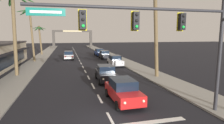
# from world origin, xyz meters

# --- Properties ---
(ground_plane) EXTENTS (220.00, 220.00, 0.00)m
(ground_plane) POSITION_xyz_m (0.00, 0.00, 0.00)
(ground_plane) COLOR black
(sidewalk_right) EXTENTS (3.20, 110.00, 0.14)m
(sidewalk_right) POSITION_xyz_m (7.80, 20.00, 0.07)
(sidewalk_right) COLOR gray
(sidewalk_right) RESTS_ON ground
(sidewalk_left) EXTENTS (3.20, 110.00, 0.14)m
(sidewalk_left) POSITION_xyz_m (-7.80, 20.00, 0.07)
(sidewalk_left) COLOR gray
(sidewalk_left) RESTS_ON ground
(lane_markings) EXTENTS (4.28, 89.72, 0.01)m
(lane_markings) POSITION_xyz_m (0.40, 21.09, 0.00)
(lane_markings) COLOR silver
(lane_markings) RESTS_ON ground
(traffic_signal_mast) EXTENTS (11.07, 0.41, 7.11)m
(traffic_signal_mast) POSITION_xyz_m (3.00, -0.28, 5.06)
(traffic_signal_mast) COLOR #2D2D33
(traffic_signal_mast) RESTS_ON ground
(sedan_lead_at_stop_bar) EXTENTS (2.00, 4.47, 1.68)m
(sedan_lead_at_stop_bar) POSITION_xyz_m (1.55, 2.90, 0.85)
(sedan_lead_at_stop_bar) COLOR red
(sedan_lead_at_stop_bar) RESTS_ON ground
(sedan_third_in_queue) EXTENTS (2.06, 4.50, 1.68)m
(sedan_third_in_queue) POSITION_xyz_m (1.60, 9.16, 0.85)
(sedan_third_in_queue) COLOR black
(sedan_third_in_queue) RESTS_ON ground
(sedan_oncoming_far) EXTENTS (1.96, 4.45, 1.68)m
(sedan_oncoming_far) POSITION_xyz_m (-1.99, 28.36, 0.85)
(sedan_oncoming_far) COLOR silver
(sedan_oncoming_far) RESTS_ON ground
(sedan_parked_nearest_kerb) EXTENTS (2.04, 4.49, 1.68)m
(sedan_parked_nearest_kerb) POSITION_xyz_m (5.13, 33.05, 0.85)
(sedan_parked_nearest_kerb) COLOR navy
(sedan_parked_nearest_kerb) RESTS_ON ground
(sedan_parked_mid_kerb) EXTENTS (2.03, 4.48, 1.68)m
(sedan_parked_mid_kerb) POSITION_xyz_m (5.05, 18.30, 0.85)
(sedan_parked_mid_kerb) COLOR silver
(sedan_parked_mid_kerb) RESTS_ON ground
(sedan_parked_far_kerb) EXTENTS (1.96, 4.46, 1.68)m
(sedan_parked_far_kerb) POSITION_xyz_m (5.24, 27.51, 0.85)
(sedan_parked_far_kerb) COLOR black
(sedan_parked_far_kerb) RESTS_ON ground
(palm_left_second) EXTENTS (4.36, 4.13, 9.75)m
(palm_left_second) POSITION_xyz_m (-8.09, 13.89, 6.66)
(palm_left_second) COLOR brown
(palm_left_second) RESTS_ON ground
(palm_left_third) EXTENTS (4.07, 4.12, 9.54)m
(palm_left_third) POSITION_xyz_m (-8.33, 26.11, 6.74)
(palm_left_third) COLOR brown
(palm_left_third) RESTS_ON ground
(palm_left_farthest) EXTENTS (3.05, 3.02, 7.06)m
(palm_left_farthest) POSITION_xyz_m (-8.52, 38.27, 4.81)
(palm_left_farthest) COLOR brown
(palm_left_farthest) RESTS_ON ground
(palm_right_second) EXTENTS (2.98, 3.08, 10.19)m
(palm_right_second) POSITION_xyz_m (7.29, 9.39, 6.72)
(palm_right_second) COLOR brown
(palm_right_second) RESTS_ON ground
(town_gateway_arch) EXTENTS (14.48, 0.90, 6.68)m
(town_gateway_arch) POSITION_xyz_m (0.00, 60.82, 4.32)
(town_gateway_arch) COLOR #423D38
(town_gateway_arch) RESTS_ON ground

